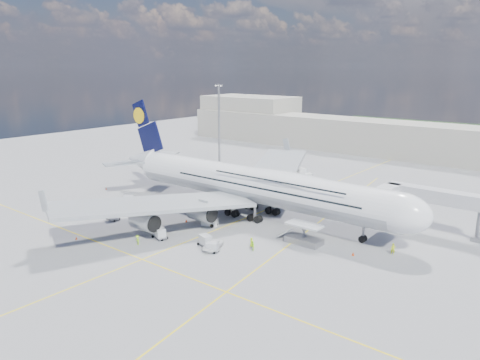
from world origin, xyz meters
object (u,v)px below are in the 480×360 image
Objects in this scene: cone_wing_right_inner at (186,221)px; cone_tail at (106,189)px; dolly_nose_near at (212,247)px; cone_wing_left_outer at (271,192)px; catering_truck_outer at (301,175)px; crew_wing at (159,206)px; crew_loader at (252,246)px; dolly_row_a at (113,215)px; service_van at (213,245)px; baggage_tug at (210,222)px; jet_bridge at (414,197)px; cargo_loader at (303,236)px; airliner at (254,184)px; dolly_row_c at (160,233)px; catering_truck_inner at (257,190)px; cone_wing_right_outer at (76,238)px; cone_nose at (353,254)px; crew_tug at (138,240)px; dolly_back at (128,200)px; dolly_nose_far at (205,240)px; crew_nose at (393,249)px; crew_van at (252,242)px; cone_wing_left_inner at (251,198)px; light_mast at (219,124)px; dolly_row_b at (162,206)px.

cone_tail is at bearing 171.12° from cone_wing_right_inner.
dolly_nose_near is 40.47m from cone_wing_left_outer.
crew_wing is at bearing -73.75° from catering_truck_outer.
crew_loader reaches higher than dolly_nose_near.
dolly_row_a is 0.72× the size of service_van.
dolly_row_a is 20.65m from baggage_tug.
jet_bridge is 22.93m from cargo_loader.
service_van is (26.84, 0.99, -0.40)m from dolly_row_a.
jet_bridge is 38.37m from cone_wing_left_outer.
dolly_row_a is 15.47m from cone_wing_right_inner.
catering_truck_outer is (-8.60, 33.13, -5.23)m from airliner.
dolly_row_c is 54.90m from catering_truck_outer.
catering_truck_inner is 44.20m from cone_wing_right_outer.
cone_wing_right_outer is 1.02× the size of cone_tail.
cone_tail is (-68.68, 0.13, -0.03)m from cone_nose.
dolly_back is at bearing 161.71° from crew_tug.
catering_truck_outer reaches higher than dolly_nose_far.
dolly_nose_near reaches higher than service_van.
jet_bridge is at bearing -7.06° from dolly_back.
cone_nose is (32.05, 19.49, -0.58)m from crew_tug.
airliner reaches higher than crew_nose.
dolly_nose_near is 5.20× the size of cone_wing_right_outer.
cone_wing_right_outer is at bearing -137.08° from crew_tug.
catering_truck_inner reaches higher than crew_loader.
crew_loader is 1.07× the size of crew_van.
cone_tail is (-48.40, 12.79, -0.42)m from service_van.
crew_van is (17.87, -25.72, -1.21)m from catering_truck_inner.
cone_wing_left_inner is at bearing 78.15° from cone_wing_right_outer.
light_mast reaches higher than cone_wing_left_inner.
cone_wing_left_inner is (-18.37, 24.01, -0.52)m from crew_van.
baggage_tug is (2.41, 10.99, -0.20)m from dolly_row_c.
airliner is 27.72m from cone_nose.
airliner is at bearing 89.32° from service_van.
cone_wing_right_outer is at bearing -149.86° from cone_nose.
catering_truck_inner is at bearing 82.55° from baggage_tug.
light_mast is 70.76m from dolly_nose_far.
cone_nose is at bearing 81.66° from crew_loader.
catering_truck_inner reaches higher than crew_wing.
cone_wing_left_outer is at bearing 130.36° from crew_nose.
baggage_tug is 2.09× the size of crew_wing.
baggage_tug is at bearing -53.01° from catering_truck_outer.
cone_wing_left_outer is at bearing 105.89° from catering_truck_inner.
catering_truck_inner is (-7.58, 11.57, -4.84)m from airliner.
cone_tail is at bearing -166.33° from jet_bridge.
crew_wing is (-15.87, 0.88, -0.04)m from baggage_tug.
dolly_nose_near is 4.76× the size of cone_wing_right_inner.
light_mast is 7.12× the size of dolly_row_c.
cargo_loader is 15.38m from crew_nose.
dolly_row_b is 30.15m from crew_van.
dolly_row_b is 1.65× the size of crew_nose.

